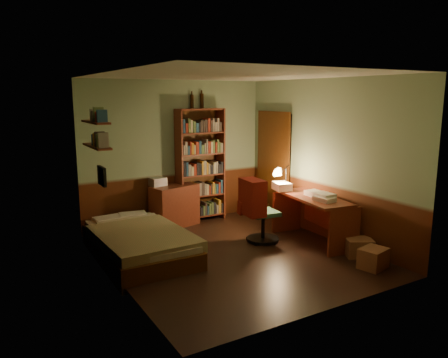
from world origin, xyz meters
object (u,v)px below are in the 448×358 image
office_chair (263,209)px  cardboard_box_b (359,247)px  bed (138,233)px  bookshelf (200,166)px  dresser (175,206)px  cardboard_box_a (373,258)px  mini_stereo (158,182)px  desk_lamp (286,171)px  desk (313,219)px

office_chair → cardboard_box_b: office_chair is taller
bed → bookshelf: (1.62, 1.11, 0.73)m
dresser → cardboard_box_a: bearing=-78.2°
cardboard_box_b → bookshelf: bearing=111.6°
bed → mini_stereo: size_ratio=7.90×
mini_stereo → cardboard_box_a: size_ratio=0.74×
desk_lamp → office_chair: bearing=-152.6°
mini_stereo → office_chair: office_chair is taller
bookshelf → cardboard_box_b: bearing=-71.8°
bookshelf → desk: 2.34m
cardboard_box_b → office_chair: bearing=122.8°
mini_stereo → desk_lamp: desk_lamp is taller
bed → bookshelf: 2.09m
mini_stereo → office_chair: 2.01m
bed → office_chair: office_chair is taller
desk → cardboard_box_b: desk is taller
bed → mini_stereo: (0.79, 1.15, 0.50)m
mini_stereo → office_chair: size_ratio=0.25×
dresser → office_chair: (0.88, -1.50, 0.16)m
dresser → cardboard_box_b: dresser is taller
mini_stereo → cardboard_box_b: bearing=-64.3°
desk_lamp → dresser: bearing=146.6°
bed → mini_stereo: bearing=56.6°
desk_lamp → desk: bearing=-82.9°
bookshelf → cardboard_box_a: (0.96, -3.27, -0.91)m
office_chair → mini_stereo: bearing=131.1°
dresser → mini_stereo: 0.53m
bed → mini_stereo: 1.48m
desk → cardboard_box_a: 1.27m
cardboard_box_a → desk_lamp: bearing=89.8°
cardboard_box_b → bed: bearing=147.6°
bookshelf → office_chair: 1.69m
cardboard_box_a → bed: bearing=139.9°
desk_lamp → cardboard_box_a: bearing=-84.6°
desk → office_chair: office_chair is taller
cardboard_box_a → bookshelf: bearing=106.3°
mini_stereo → cardboard_box_b: (1.96, -2.90, -0.69)m
bed → desk_lamp: 2.69m
mini_stereo → bookshelf: (0.83, -0.04, 0.23)m
bookshelf → desk_lamp: 1.64m
desk → desk_lamp: 0.98m
bed → bookshelf: size_ratio=1.03×
desk → mini_stereo: bearing=139.1°
bookshelf → bed: bearing=-149.0°
dresser → bed: bearing=-149.5°
office_chair → cardboard_box_b: size_ratio=2.85×
desk_lamp → cardboard_box_a: (-0.01, -1.95, -0.92)m
desk → desk_lamp: size_ratio=2.22×
office_chair → cardboard_box_a: bearing=-63.1°
dresser → office_chair: 1.75m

